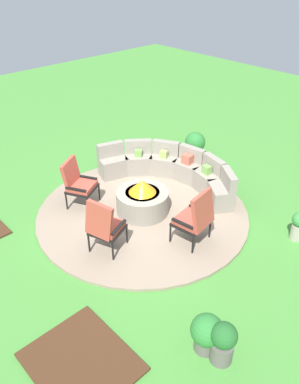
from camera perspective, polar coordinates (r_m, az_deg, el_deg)
ground_plane at (r=8.15m, az=-1.03°, el=-3.18°), size 24.00×24.00×0.00m
patio_circle at (r=8.13m, az=-1.03°, el=-3.01°), size 4.43×4.43×0.06m
mulch_bed_right at (r=5.77m, az=-10.15°, el=-23.62°), size 1.45×1.23×0.04m
fire_pit at (r=7.95m, az=-1.05°, el=-1.09°), size 1.09×1.09×0.76m
curved_stone_bench at (r=8.98m, az=3.23°, el=3.33°), size 3.27×1.80×0.80m
lounge_chair_front_left at (r=8.18m, az=-10.62°, el=1.45°), size 0.76×0.78×1.05m
lounge_chair_front_right at (r=6.83m, az=-6.76°, el=-4.94°), size 0.71×0.73×1.14m
lounge_chair_back_left at (r=7.03m, az=6.89°, el=-3.69°), size 0.67×0.69×1.12m
potted_plant_0 at (r=10.24m, az=6.78°, el=7.06°), size 0.54×0.54×0.72m
potted_plant_1 at (r=5.62m, az=8.53°, el=-20.00°), size 0.46×0.46×0.62m
potted_plant_2 at (r=5.52m, az=10.92°, el=-21.05°), size 0.37×0.37×0.68m
potted_plant_3 at (r=7.82m, az=21.36°, el=-4.56°), size 0.29×0.29×0.60m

